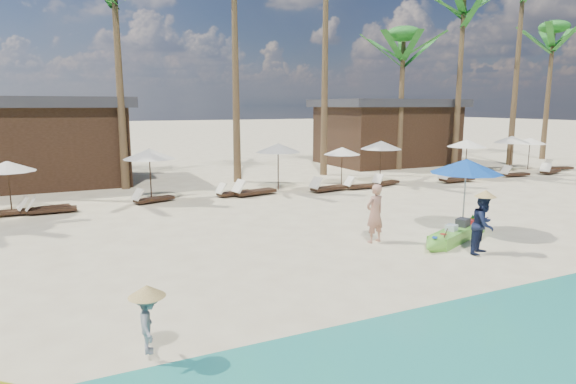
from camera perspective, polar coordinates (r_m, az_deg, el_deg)
name	(u,v)px	position (r m, az deg, el deg)	size (l,w,h in m)	color
ground	(345,270)	(11.76, 6.72, -9.19)	(240.00, 240.00, 0.00)	#F5E6B5
wet_sand_strip	(524,374)	(8.32, 26.15, -18.77)	(240.00, 4.50, 0.01)	tan
green_canoe	(457,233)	(15.04, 19.43, -4.63)	(4.26, 2.05, 0.57)	#63B838
tourist	(375,213)	(13.99, 10.25, -2.51)	(0.62, 0.41, 1.70)	tan
vendor_green	(483,224)	(13.74, 22.15, -3.57)	(0.78, 0.61, 1.60)	#131A34
vendor_yellow	(149,323)	(7.82, -16.20, -14.65)	(0.62, 0.36, 0.96)	gray
blue_umbrella	(466,166)	(15.53, 20.38, 2.89)	(2.15, 2.15, 2.31)	#99999E
resort_parasol_4	(7,166)	(19.80, -30.33, 2.65)	(1.90, 1.90, 1.96)	#342015
lounger_4_left	(42,208)	(19.85, -27.16, -1.66)	(1.83, 0.84, 0.60)	#342015
lounger_4_right	(49,209)	(19.58, -26.46, -1.77)	(1.69, 0.53, 0.57)	#342015
resort_parasol_5	(149,154)	(20.30, -16.12, 4.36)	(2.12, 2.12, 2.18)	#342015
lounger_5_left	(151,198)	(20.24, -15.89, -0.72)	(1.77, 1.02, 0.57)	#342015
resort_parasol_6	(278,148)	(22.36, -1.18, 5.27)	(2.12, 2.12, 2.18)	#342015
lounger_6_left	(233,192)	(21.03, -6.59, -0.01)	(1.73, 0.83, 0.56)	#342015
lounger_6_right	(252,191)	(21.06, -4.25, 0.15)	(2.07, 1.00, 0.68)	#342015
resort_parasol_7	(342,151)	(23.89, 6.43, 4.86)	(1.82, 1.82, 1.88)	#342015
lounger_7_left	(327,187)	(22.08, 4.65, 0.59)	(1.98, 0.90, 0.65)	#342015
lounger_7_right	(360,185)	(22.94, 8.50, 0.80)	(1.69, 0.58, 0.57)	#342015
resort_parasol_8	(381,145)	(24.69, 10.98, 5.49)	(2.09, 2.09, 2.15)	#342015
lounger_8_left	(385,182)	(24.16, 11.39, 1.17)	(1.70, 0.95, 0.55)	#342015
resort_parasol_9	(467,143)	(27.46, 20.46, 5.44)	(2.07, 2.07, 2.13)	#342015
lounger_9_left	(455,178)	(26.13, 19.18, 1.57)	(1.99, 0.62, 0.67)	#342015
lounger_9_right	(468,173)	(28.25, 20.51, 2.08)	(1.95, 0.73, 0.65)	#342015
resort_parasol_10	(512,139)	(31.43, 25.00, 5.66)	(2.07, 2.07, 2.13)	#342015
lounger_10_left	(514,173)	(29.44, 25.20, 2.01)	(1.72, 0.69, 0.57)	#342015
lounger_10_right	(550,171)	(31.55, 28.60, 2.24)	(1.86, 1.00, 0.60)	#342015
resort_parasol_11	(530,141)	(33.15, 26.77, 5.44)	(1.90, 1.90, 1.96)	#342015
lounger_11_left	(556,167)	(33.65, 29.20, 2.61)	(1.86, 1.06, 0.61)	#342015
palm_6	(403,52)	(30.55, 13.49, 15.87)	(2.08, 2.08, 8.51)	brown
palm_7	(463,20)	(32.61, 20.04, 18.61)	(2.08, 2.08, 11.08)	brown
palm_8	(522,5)	(35.83, 26.00, 19.33)	(2.08, 2.08, 12.70)	brown
palm_9	(552,46)	(40.42, 28.85, 14.89)	(2.08, 2.08, 9.82)	brown
pavilion_west	(16,141)	(27.05, -29.56, 5.28)	(10.80, 6.60, 4.30)	#342015
pavilion_east	(386,131)	(33.51, 11.54, 7.10)	(8.80, 6.60, 4.30)	#342015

